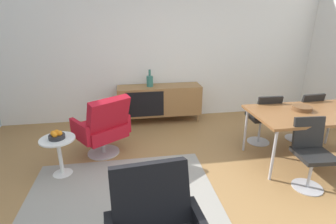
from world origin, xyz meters
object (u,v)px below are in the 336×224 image
vase_cobalt (150,81)px  dining_chair_front_left (311,151)px  fruit_bowl (57,135)px  side_table_round (59,152)px  dining_chair_back_left (263,117)px  sideboard (159,100)px  wooden_bowl_on_table (302,108)px  dining_table (310,115)px  dining_chair_back_right (304,115)px  lounge_chair_red (103,126)px

vase_cobalt → dining_chair_front_left: bearing=-54.5°
fruit_bowl → side_table_round: bearing=-40.2°
dining_chair_back_left → fruit_bowl: 3.05m
dining_chair_front_left → side_table_round: dining_chair_front_left is taller
sideboard → wooden_bowl_on_table: 2.50m
side_table_round → dining_table: bearing=-3.1°
vase_cobalt → dining_chair_back_right: 2.72m
wooden_bowl_on_table → side_table_round: wooden_bowl_on_table is taller
wooden_bowl_on_table → dining_chair_front_left: bearing=-113.2°
vase_cobalt → wooden_bowl_on_table: 2.61m
dining_table → fruit_bowl: (-3.38, 0.19, -0.13)m
sideboard → dining_chair_back_left: size_ratio=1.87×
sideboard → lounge_chair_red: (-0.98, -1.19, 0.03)m
sideboard → vase_cobalt: bearing=179.4°
sideboard → fruit_bowl: size_ratio=8.00×
dining_chair_front_left → dining_chair_back_right: size_ratio=1.00×
wooden_bowl_on_table → lounge_chair_red: lounge_chair_red is taller
dining_table → dining_chair_back_left: (-0.35, 0.56, -0.23)m
dining_chair_back_right → side_table_round: (-3.74, -0.37, -0.15)m
fruit_bowl → sideboard: bearing=46.7°
lounge_chair_red → side_table_round: (-0.54, -0.43, -0.15)m
wooden_bowl_on_table → lounge_chair_red: 2.84m
dining_chair_back_right → fruit_bowl: size_ratio=4.28×
dining_chair_back_right → lounge_chair_red: size_ratio=0.90×
dining_table → side_table_round: 3.41m
vase_cobalt → lounge_chair_red: (-0.81, -1.19, -0.36)m
wooden_bowl_on_table → dining_chair_front_left: (-0.28, -0.65, -0.30)m
dining_chair_back_left → wooden_bowl_on_table: bearing=-58.9°
vase_cobalt → wooden_bowl_on_table: vase_cobalt is taller
dining_table → dining_chair_back_right: size_ratio=1.87×
fruit_bowl → wooden_bowl_on_table: bearing=-1.7°
vase_cobalt → wooden_bowl_on_table: (1.97, -1.72, -0.06)m
sideboard → dining_chair_back_right: (2.21, -1.24, 0.03)m
sideboard → dining_table: (1.86, -1.80, 0.26)m
vase_cobalt → sideboard: bearing=-0.6°
dining_chair_back_right → lounge_chair_red: 3.20m
dining_table → dining_chair_back_left: size_ratio=1.87×
dining_table → lounge_chair_red: bearing=167.8°
dining_table → dining_chair_front_left: dining_chair_front_left is taller
sideboard → side_table_round: sideboard is taller
sideboard → dining_chair_front_left: size_ratio=1.87×
dining_chair_back_left → fruit_bowl: dining_chair_back_left is taller
sideboard → dining_table: size_ratio=1.00×
dining_chair_front_left → side_table_round: bearing=166.2°
sideboard → dining_chair_back_left: dining_chair_back_left is taller
dining_chair_back_left → dining_chair_back_right: same height
vase_cobalt → dining_chair_back_right: (2.39, -1.25, -0.36)m
dining_chair_back_right → side_table_round: 3.76m
vase_cobalt → dining_chair_back_left: size_ratio=0.38×
dining_chair_back_left → fruit_bowl: bearing=-173.0°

